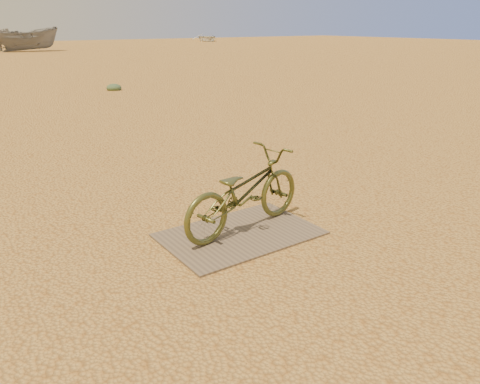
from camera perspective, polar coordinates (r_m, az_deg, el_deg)
ground at (r=5.27m, az=2.92°, el=-3.95°), size 120.00×120.00×0.00m
plywood_board at (r=5.00m, az=0.00°, el=-5.14°), size 1.62×1.07×0.02m
bicycle at (r=4.95m, az=0.50°, el=0.07°), size 1.70×0.82×0.86m
boat_mid_right at (r=41.87m, az=-24.55°, el=16.59°), size 4.93×2.29×1.85m
boat_far_right at (r=60.31m, az=-4.08°, el=18.29°), size 4.40×5.17×0.91m
kale_b at (r=16.63m, az=-15.10°, el=11.91°), size 0.49×0.49×0.27m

